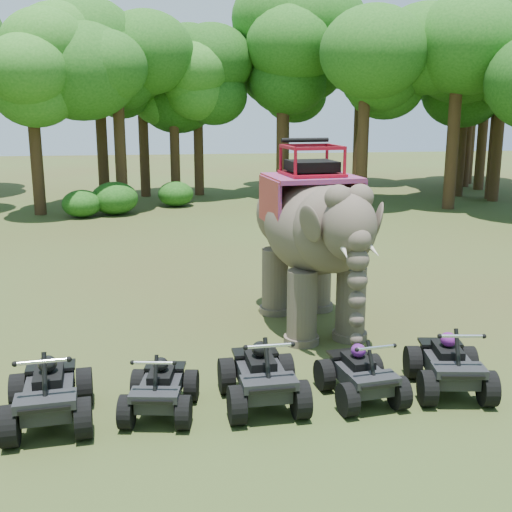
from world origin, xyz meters
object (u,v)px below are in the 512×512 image
object	(u,v)px
atv_2	(262,368)
atv_4	(450,357)
atv_1	(160,381)
atv_3	(361,367)
elephant	(312,236)
atv_0	(48,384)

from	to	relation	value
atv_2	atv_4	bearing A→B (deg)	-1.66
atv_1	atv_2	size ratio (longest dim) A/B	0.86
atv_2	atv_3	xyz separation A→B (m)	(1.77, -0.02, -0.08)
elephant	atv_4	world-z (taller)	elephant
atv_1	atv_2	xyz separation A→B (m)	(1.76, 0.09, 0.09)
elephant	atv_1	size ratio (longest dim) A/B	3.26
atv_3	atv_4	size ratio (longest dim) A/B	0.92
atv_0	atv_2	bearing A→B (deg)	-2.56
atv_1	atv_2	bearing A→B (deg)	12.19
elephant	atv_1	xyz separation A→B (m)	(-3.50, -4.02, -1.58)
atv_0	atv_4	distance (m)	7.02
atv_3	atv_4	world-z (taller)	atv_4
atv_1	atv_4	xyz separation A→B (m)	(5.21, 0.15, 0.07)
elephant	atv_4	size ratio (longest dim) A/B	2.90
atv_1	atv_3	world-z (taller)	atv_3
atv_1	atv_3	bearing A→B (deg)	10.34
atv_1	elephant	bearing A→B (deg)	58.23
atv_2	atv_4	distance (m)	3.46
atv_2	atv_3	world-z (taller)	atv_2
elephant	atv_0	size ratio (longest dim) A/B	2.78
atv_0	atv_3	world-z (taller)	atv_0
atv_1	atv_3	size ratio (longest dim) A/B	0.97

